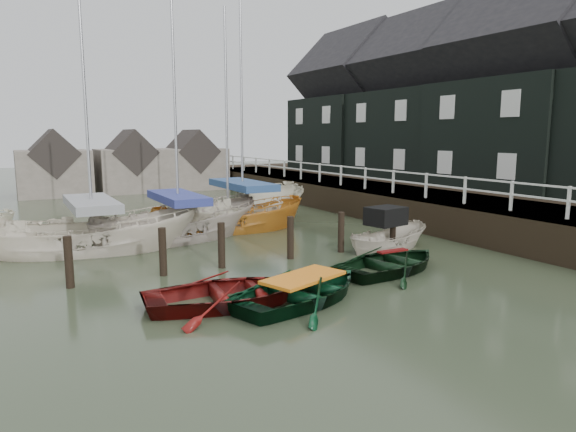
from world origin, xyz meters
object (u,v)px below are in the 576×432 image
sailboat_a (94,249)px  motorboat (388,245)px  rowboat_green (303,301)px  sailboat_d (243,223)px  rowboat_red (231,304)px  sailboat_b (179,237)px  sailboat_c (228,230)px  rowboat_dkgreen (392,271)px

sailboat_a → motorboat: bearing=-106.8°
rowboat_green → sailboat_d: (3.10, 10.66, 0.06)m
rowboat_red → sailboat_b: (1.22, 8.20, 0.06)m
rowboat_green → sailboat_a: 9.07m
rowboat_red → sailboat_d: sailboat_d is taller
rowboat_red → sailboat_b: size_ratio=0.33×
sailboat_c → sailboat_d: bearing=-35.6°
sailboat_b → sailboat_d: 3.97m
sailboat_a → sailboat_d: (6.74, 2.35, 0.00)m
rowboat_red → sailboat_d: bearing=-18.5°
motorboat → sailboat_c: size_ratio=0.37×
rowboat_red → sailboat_d: (4.74, 10.03, 0.06)m
sailboat_a → sailboat_c: sailboat_a is taller
sailboat_a → sailboat_b: 3.26m
sailboat_d → sailboat_a: bearing=86.0°
sailboat_a → sailboat_b: size_ratio=0.88×
sailboat_b → sailboat_d: bearing=-75.0°
sailboat_b → rowboat_red: bearing=159.0°
rowboat_dkgreen → sailboat_d: bearing=-9.1°
rowboat_green → sailboat_a: (-3.64, 8.30, 0.06)m
rowboat_green → rowboat_dkgreen: bearing=-92.4°
sailboat_a → sailboat_b: (3.22, 0.52, 0.00)m
sailboat_a → sailboat_b: sailboat_b is taller
rowboat_red → sailboat_a: 7.93m
rowboat_green → motorboat: motorboat is taller
sailboat_b → sailboat_d: size_ratio=0.97×
sailboat_a → sailboat_d: size_ratio=0.86×
rowboat_red → sailboat_c: sailboat_c is taller
rowboat_red → rowboat_dkgreen: (5.38, 0.51, 0.00)m
sailboat_c → sailboat_d: sailboat_d is taller
sailboat_b → sailboat_d: sailboat_d is taller
rowboat_green → rowboat_dkgreen: (3.74, 1.13, 0.00)m
sailboat_b → motorboat: bearing=-143.6°
rowboat_green → sailboat_c: size_ratio=0.40×
sailboat_c → rowboat_red: bearing=169.4°
rowboat_dkgreen → sailboat_b: bearing=15.5°
rowboat_green → rowboat_dkgreen: 3.91m
rowboat_red → rowboat_dkgreen: bearing=-77.8°
rowboat_dkgreen → sailboat_b: sailboat_b is taller
rowboat_green → sailboat_c: 9.77m
sailboat_d → rowboat_dkgreen: bearing=160.6°
rowboat_red → sailboat_a: sailboat_a is taller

